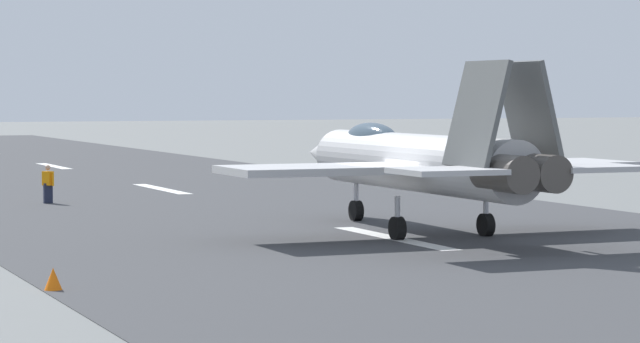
% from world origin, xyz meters
% --- Properties ---
extents(ground_plane, '(400.00, 400.00, 0.00)m').
position_xyz_m(ground_plane, '(0.00, 0.00, 0.00)').
color(ground_plane, slate).
extents(runway_strip, '(240.00, 26.00, 0.02)m').
position_xyz_m(runway_strip, '(-0.02, 0.00, 0.01)').
color(runway_strip, '#3B3C3F').
rests_on(runway_strip, ground).
extents(fighter_jet, '(17.44, 13.94, 5.63)m').
position_xyz_m(fighter_jet, '(0.82, -1.49, 2.43)').
color(fighter_jet, '#B8B7B8').
rests_on(fighter_jet, ground).
extents(crew_person, '(0.61, 0.47, 1.65)m').
position_xyz_m(crew_person, '(18.41, 7.08, 0.82)').
color(crew_person, '#1E2338').
rests_on(crew_person, ground).
extents(marker_cone_near, '(0.44, 0.44, 0.55)m').
position_xyz_m(marker_cone_near, '(-8.35, 12.74, 0.28)').
color(marker_cone_near, orange).
rests_on(marker_cone_near, ground).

